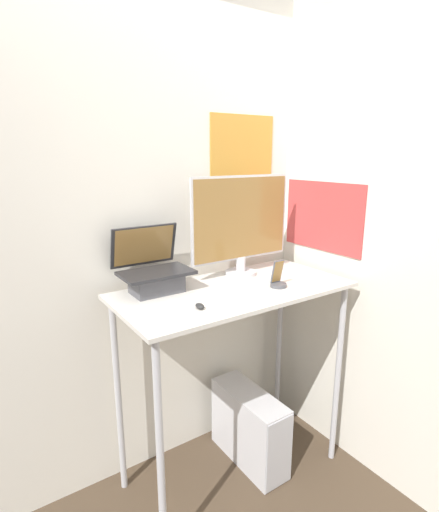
{
  "coord_description": "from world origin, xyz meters",
  "views": [
    {
      "loc": [
        -1.12,
        -1.24,
        1.75
      ],
      "look_at": [
        -0.09,
        0.29,
        1.28
      ],
      "focal_mm": 28.0,
      "sensor_mm": 36.0,
      "label": 1
    }
  ],
  "objects_px": {
    "mouse": "(200,306)",
    "laptop": "(154,274)",
    "computer_tower": "(249,427)",
    "cell_phone": "(278,280)",
    "keyboard": "(243,298)",
    "monitor": "(241,225)"
  },
  "relations": [
    {
      "from": "laptop",
      "to": "mouse",
      "type": "relative_size",
      "value": 6.32
    },
    {
      "from": "cell_phone",
      "to": "mouse",
      "type": "bearing_deg",
      "value": -176.15
    },
    {
      "from": "computer_tower",
      "to": "monitor",
      "type": "bearing_deg",
      "value": 77.36
    },
    {
      "from": "mouse",
      "to": "computer_tower",
      "type": "bearing_deg",
      "value": 20.64
    },
    {
      "from": "laptop",
      "to": "computer_tower",
      "type": "height_order",
      "value": "laptop"
    },
    {
      "from": "keyboard",
      "to": "computer_tower",
      "type": "bearing_deg",
      "value": 41.5
    },
    {
      "from": "computer_tower",
      "to": "laptop",
      "type": "bearing_deg",
      "value": 161.4
    },
    {
      "from": "mouse",
      "to": "cell_phone",
      "type": "distance_m",
      "value": 0.48
    },
    {
      "from": "keyboard",
      "to": "mouse",
      "type": "height_order",
      "value": "mouse"
    },
    {
      "from": "cell_phone",
      "to": "laptop",
      "type": "bearing_deg",
      "value": 152.16
    },
    {
      "from": "laptop",
      "to": "monitor",
      "type": "distance_m",
      "value": 0.55
    },
    {
      "from": "mouse",
      "to": "cell_phone",
      "type": "xyz_separation_m",
      "value": [
        0.48,
        0.03,
        0.02
      ]
    },
    {
      "from": "monitor",
      "to": "keyboard",
      "type": "xyz_separation_m",
      "value": [
        -0.24,
        -0.33,
        -0.27
      ]
    },
    {
      "from": "keyboard",
      "to": "computer_tower",
      "type": "xyz_separation_m",
      "value": [
        0.2,
        0.18,
        -0.89
      ]
    },
    {
      "from": "monitor",
      "to": "computer_tower",
      "type": "distance_m",
      "value": 1.17
    },
    {
      "from": "keyboard",
      "to": "mouse",
      "type": "xyz_separation_m",
      "value": [
        -0.22,
        0.02,
        0.0
      ]
    },
    {
      "from": "mouse",
      "to": "computer_tower",
      "type": "xyz_separation_m",
      "value": [
        0.42,
        0.16,
        -0.89
      ]
    },
    {
      "from": "monitor",
      "to": "cell_phone",
      "type": "bearing_deg",
      "value": -83.98
    },
    {
      "from": "keyboard",
      "to": "cell_phone",
      "type": "bearing_deg",
      "value": 11.28
    },
    {
      "from": "mouse",
      "to": "laptop",
      "type": "bearing_deg",
      "value": 101.03
    },
    {
      "from": "laptop",
      "to": "cell_phone",
      "type": "relative_size",
      "value": 2.46
    },
    {
      "from": "cell_phone",
      "to": "computer_tower",
      "type": "xyz_separation_m",
      "value": [
        -0.06,
        0.13,
        -0.91
      ]
    }
  ]
}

